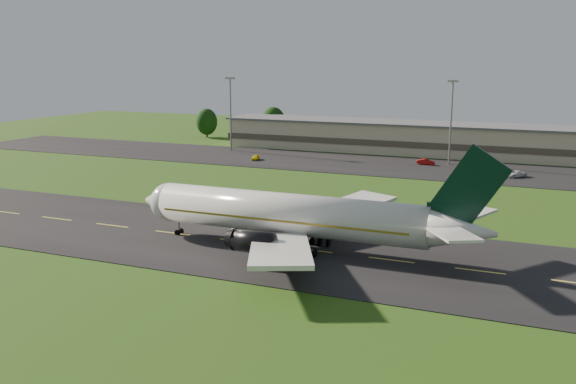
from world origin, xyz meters
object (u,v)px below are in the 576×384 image
at_px(airliner, 295,216).
at_px(service_vehicle_c, 515,174).
at_px(terminal, 465,141).
at_px(service_vehicle_b, 426,162).
at_px(service_vehicle_a, 255,157).
at_px(light_mast_west, 230,105).
at_px(light_mast_centre, 451,112).

relative_size(airliner, service_vehicle_c, 10.29).
relative_size(airliner, terminal, 0.35).
height_order(airliner, service_vehicle_b, airliner).
height_order(service_vehicle_a, service_vehicle_c, service_vehicle_c).
distance_m(service_vehicle_a, service_vehicle_b, 42.43).
relative_size(airliner, light_mast_west, 2.52).
relative_size(terminal, service_vehicle_a, 37.64).
height_order(light_mast_west, service_vehicle_a, light_mast_west).
relative_size(light_mast_west, service_vehicle_a, 5.28).
bearing_deg(terminal, service_vehicle_c, -62.18).
bearing_deg(service_vehicle_a, service_vehicle_c, -12.97).
distance_m(light_mast_centre, service_vehicle_b, 13.28).
xyz_separation_m(light_mast_west, service_vehicle_c, (76.21, -11.88, -11.95)).
bearing_deg(light_mast_west, service_vehicle_b, -3.12).
distance_m(airliner, service_vehicle_a, 77.95).
distance_m(airliner, service_vehicle_c, 72.21).
bearing_deg(service_vehicle_a, light_mast_west, 123.86).
xyz_separation_m(airliner, terminal, (8.83, 96.18, -0.67)).
bearing_deg(service_vehicle_b, service_vehicle_c, -107.15).
distance_m(airliner, service_vehicle_b, 77.13).
relative_size(service_vehicle_a, service_vehicle_c, 0.77).
distance_m(airliner, terminal, 96.58).
bearing_deg(airliner, light_mast_centre, 84.34).
distance_m(light_mast_west, service_vehicle_b, 56.38).
bearing_deg(light_mast_west, light_mast_centre, 0.00).
height_order(light_mast_west, light_mast_centre, same).
relative_size(light_mast_centre, service_vehicle_b, 4.82).
height_order(airliner, service_vehicle_c, airliner).
relative_size(airliner, service_vehicle_a, 13.30).
bearing_deg(terminal, service_vehicle_a, -148.95).
relative_size(terminal, service_vehicle_c, 29.13).
bearing_deg(service_vehicle_b, service_vehicle_a, 108.59).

